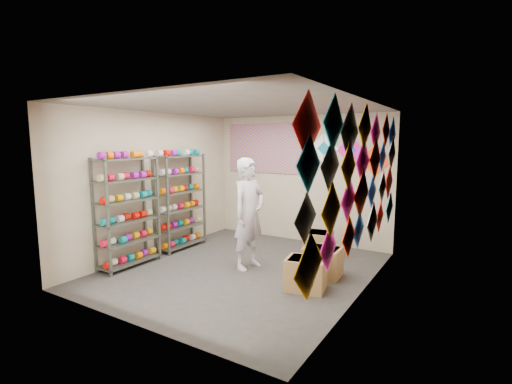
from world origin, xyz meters
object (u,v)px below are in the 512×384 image
Objects in this scene: carton_a at (306,274)px; shelf_rack_front at (128,212)px; carton_c at (318,244)px; carton_b at (322,262)px; shelf_rack_back at (180,202)px; shopkeeper at (249,214)px.

shelf_rack_front is at bearing -178.73° from carton_a.
carton_c is (2.60, 2.23, -0.72)m from shelf_rack_front.
shelf_rack_front is at bearing -149.14° from carton_c.
carton_a is at bearing -94.51° from carton_b.
shopkeeper is at bearing -9.20° from shelf_rack_back.
carton_a is 0.97× the size of carton_b.
shelf_rack_back is 3.20m from carton_a.
shelf_rack_back is 3.14m from carton_b.
shelf_rack_front is at bearing 127.69° from shopkeeper.
carton_a is at bearing -84.08° from carton_c.
carton_b is 1.08× the size of carton_c.
shelf_rack_back reaches higher than carton_b.
carton_b is at bearing 78.71° from carton_a.
shopkeeper reaches higher than carton_c.
shopkeeper is at bearing -171.40° from carton_b.
shopkeeper is at bearing 152.81° from carton_a.
carton_c is (-0.45, 1.59, -0.00)m from carton_a.
carton_a is at bearing -97.63° from shopkeeper.
carton_a is 0.63m from carton_b.
carton_b is at bearing -0.49° from shelf_rack_back.
carton_b is (3.05, 1.27, -0.72)m from shelf_rack_front.
shelf_rack_front reaches higher than shopkeeper.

